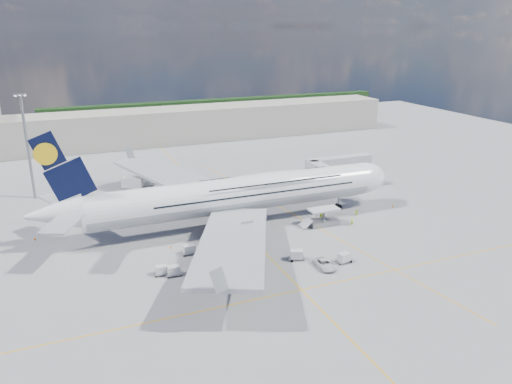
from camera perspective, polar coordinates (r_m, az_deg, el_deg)
name	(u,v)px	position (r m, az deg, el deg)	size (l,w,h in m)	color
ground	(254,242)	(98.04, -0.18, -5.77)	(300.00, 300.00, 0.00)	gray
taxi_line_main	(254,242)	(98.04, -0.18, -5.77)	(0.25, 220.00, 0.01)	#E09E0B
taxi_line_cross	(301,290)	(81.84, 5.20, -11.06)	(120.00, 0.25, 0.01)	#E09E0B
taxi_line_diag	(296,216)	(111.84, 4.55, -2.69)	(0.25, 100.00, 0.01)	#E09E0B
airliner	(238,194)	(104.32, -2.12, -0.22)	(77.26, 79.15, 23.71)	white
jet_bridge	(333,167)	(126.15, 8.83, 2.87)	(18.80, 12.10, 8.50)	#B7B7BC
cargo_loader	(323,219)	(106.85, 7.62, -3.12)	(8.53, 3.20, 3.67)	silver
light_mast	(28,146)	(130.84, -24.66, 4.83)	(3.00, 0.70, 25.50)	gray
terminal	(155,126)	(184.22, -11.48, 7.35)	(180.00, 16.00, 12.00)	#B2AD9E
tree_line	(221,108)	(237.50, -4.02, 9.60)	(160.00, 6.00, 8.00)	#193814
dolly_row_a	(161,270)	(87.00, -10.76, -8.76)	(2.75, 1.57, 1.69)	gray
dolly_row_b	(210,244)	(94.96, -5.30, -5.94)	(3.65, 2.50, 2.11)	gray
dolly_row_c	(189,249)	(93.60, -7.66, -6.52)	(2.88, 1.55, 1.81)	gray
dolly_back	(174,271)	(86.41, -9.39, -8.85)	(2.80, 1.50, 1.77)	gray
dolly_nose_far	(344,258)	(91.05, 10.03, -7.39)	(3.12, 2.09, 1.81)	gray
dolly_nose_near	(296,255)	(90.93, 4.65, -7.16)	(3.32, 2.56, 1.87)	gray
baggage_tug	(232,240)	(97.12, -2.75, -5.47)	(3.38, 1.98, 1.99)	white
catering_truck_inner	(198,192)	(121.76, -6.61, 0.04)	(7.72, 4.31, 4.35)	gray
catering_truck_outer	(137,186)	(128.40, -13.43, 0.65)	(8.23, 6.45, 4.52)	gray
service_van	(324,264)	(88.75, 7.82, -8.16)	(2.41, 5.22, 1.45)	silver
crew_nose	(352,222)	(107.55, 10.92, -3.36)	(0.65, 0.43, 1.78)	#B1F119
crew_loader	(357,213)	(113.00, 11.43, -2.38)	(0.75, 0.58, 1.54)	#C4F519
crew_wing	(200,260)	(89.37, -6.40, -7.72)	(1.15, 0.48, 1.96)	#AFFF1A
crew_van	(321,215)	(110.10, 7.44, -2.62)	(0.93, 0.60, 1.90)	#D3F71A
crew_tug	(252,259)	(89.43, -0.49, -7.63)	(1.16, 0.67, 1.80)	#C3F019
cone_nose	(393,206)	(120.78, 15.35, -1.55)	(0.48, 0.48, 0.62)	orange
cone_wing_left_inner	(190,211)	(114.07, -7.56, -2.22)	(0.47, 0.47, 0.59)	orange
cone_wing_left_outer	(145,191)	(130.22, -12.59, 0.11)	(0.42, 0.42, 0.54)	orange
cone_wing_right_inner	(170,247)	(96.82, -9.76, -6.21)	(0.43, 0.43, 0.54)	orange
cone_wing_right_outer	(242,283)	(82.94, -1.63, -10.37)	(0.39, 0.39, 0.49)	orange
cone_tail	(35,239)	(108.26, -23.97, -4.88)	(0.48, 0.48, 0.61)	orange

